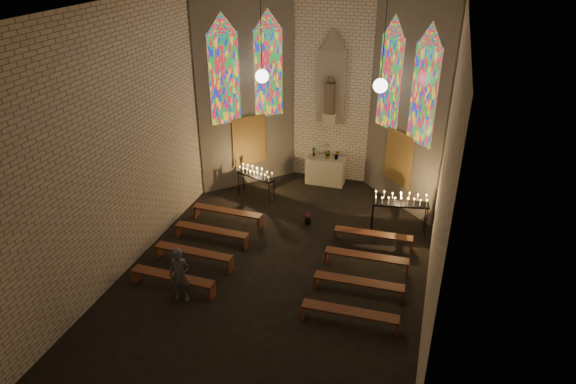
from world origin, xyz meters
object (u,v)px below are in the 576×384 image
at_px(altar, 325,171).
at_px(aisle_flower_pot, 308,218).
at_px(votive_stand_right, 401,201).
at_px(visitor, 180,275).
at_px(votive_stand_left, 256,174).

bearing_deg(altar, aisle_flower_pot, -87.04).
relative_size(altar, votive_stand_right, 0.79).
relative_size(aisle_flower_pot, visitor, 0.27).
height_order(aisle_flower_pot, votive_stand_left, votive_stand_left).
height_order(altar, visitor, visitor).
bearing_deg(aisle_flower_pot, votive_stand_right, 7.25).
relative_size(aisle_flower_pot, votive_stand_right, 0.23).
bearing_deg(votive_stand_right, visitor, -145.39).
distance_m(altar, votive_stand_right, 4.05).
distance_m(altar, votive_stand_left, 2.78).
relative_size(altar, aisle_flower_pot, 3.50).
height_order(altar, votive_stand_right, votive_stand_right).
height_order(altar, votive_stand_left, votive_stand_left).
height_order(aisle_flower_pot, votive_stand_right, votive_stand_right).
relative_size(altar, votive_stand_left, 0.94).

